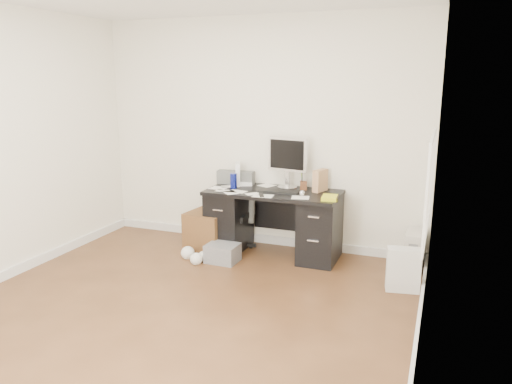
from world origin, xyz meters
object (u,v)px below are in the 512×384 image
at_px(lcd_monitor, 288,163).
at_px(office_chair, 232,211).
at_px(keyboard, 279,191).
at_px(pc_tower, 414,250).
at_px(wicker_basket, 209,231).
at_px(desk, 273,221).

xyz_separation_m(lcd_monitor, office_chair, (-0.64, -0.14, -0.60)).
xyz_separation_m(keyboard, pc_tower, (1.47, 0.15, -0.55)).
bearing_deg(pc_tower, office_chair, -177.31).
height_order(office_chair, wicker_basket, office_chair).
bearing_deg(office_chair, lcd_monitor, 7.62).
relative_size(desk, wicker_basket, 3.30).
relative_size(keyboard, wicker_basket, 1.00).
relative_size(pc_tower, wicker_basket, 0.92).
distance_m(lcd_monitor, keyboard, 0.38).
bearing_deg(desk, keyboard, -36.89).
bearing_deg(wicker_basket, keyboard, 3.09).
bearing_deg(keyboard, pc_tower, 1.84).
bearing_deg(keyboard, wicker_basket, 179.04).
xyz_separation_m(desk, lcd_monitor, (0.11, 0.18, 0.65)).
bearing_deg(pc_tower, lcd_monitor, 177.88).
relative_size(office_chair, wicker_basket, 2.00).
relative_size(keyboard, office_chair, 0.50).
bearing_deg(lcd_monitor, desk, -112.21).
height_order(desk, keyboard, keyboard).
distance_m(keyboard, pc_tower, 1.58).
relative_size(office_chair, pc_tower, 2.17).
height_order(desk, lcd_monitor, lcd_monitor).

